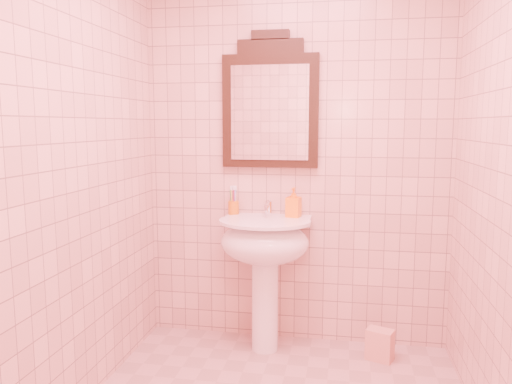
% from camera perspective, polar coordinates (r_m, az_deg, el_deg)
% --- Properties ---
extents(back_wall, '(2.00, 0.02, 2.50)m').
position_cam_1_polar(back_wall, '(3.31, 4.57, 4.05)').
color(back_wall, beige).
rests_on(back_wall, floor).
extents(pedestal_sink, '(0.58, 0.58, 0.86)m').
position_cam_1_polar(pedestal_sink, '(3.19, 1.02, -6.76)').
color(pedestal_sink, white).
rests_on(pedestal_sink, floor).
extents(faucet, '(0.04, 0.16, 0.11)m').
position_cam_1_polar(faucet, '(3.27, 1.41, -1.78)').
color(faucet, white).
rests_on(faucet, pedestal_sink).
extents(mirror, '(0.63, 0.06, 0.88)m').
position_cam_1_polar(mirror, '(3.29, 1.62, 9.90)').
color(mirror, black).
rests_on(mirror, back_wall).
extents(toothbrush_cup, '(0.07, 0.07, 0.17)m').
position_cam_1_polar(toothbrush_cup, '(3.35, -2.58, -1.73)').
color(toothbrush_cup, orange).
rests_on(toothbrush_cup, pedestal_sink).
extents(soap_dispenser, '(0.10, 0.10, 0.19)m').
position_cam_1_polar(soap_dispenser, '(3.24, 4.31, -1.20)').
color(soap_dispenser, orange).
rests_on(soap_dispenser, pedestal_sink).
extents(towel, '(0.19, 0.16, 0.19)m').
position_cam_1_polar(towel, '(3.34, 13.96, -16.57)').
color(towel, tan).
rests_on(towel, floor).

